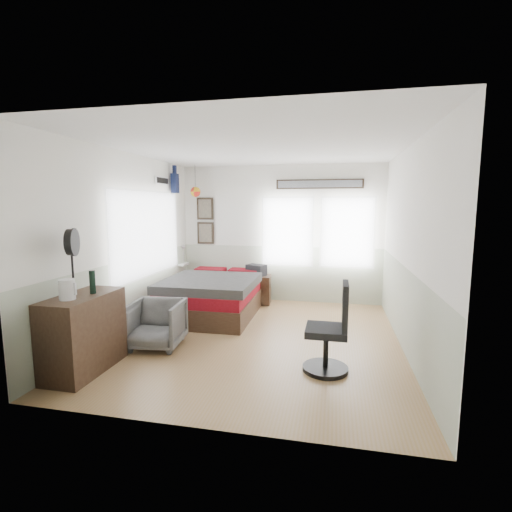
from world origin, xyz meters
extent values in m
cube|color=#A97E49|center=(0.00, 0.00, -0.01)|extent=(4.00, 4.50, 0.01)
cube|color=silver|center=(0.00, 2.25, 1.35)|extent=(4.00, 0.02, 2.70)
cube|color=silver|center=(0.00, -2.25, 1.35)|extent=(4.00, 0.02, 2.70)
cube|color=silver|center=(-2.00, 0.00, 1.35)|extent=(0.02, 4.50, 2.70)
cube|color=silver|center=(2.00, 0.00, 1.35)|extent=(0.02, 4.50, 2.70)
cube|color=white|center=(0.00, 0.00, 2.70)|extent=(4.00, 4.50, 0.02)
cube|color=#B4C1A3|center=(0.00, 2.24, 0.55)|extent=(4.00, 0.01, 1.10)
cube|color=#B4C1A3|center=(-1.99, 0.00, 0.55)|extent=(0.01, 4.50, 1.10)
cube|color=#B4C1A3|center=(1.99, 0.00, 0.55)|extent=(0.01, 4.50, 1.10)
cube|color=silver|center=(-1.96, 0.55, 1.45)|extent=(0.03, 2.20, 1.35)
cube|color=silver|center=(0.15, 2.21, 1.40)|extent=(0.95, 0.03, 1.30)
cube|color=silver|center=(1.30, 2.21, 1.40)|extent=(0.95, 0.03, 1.30)
cube|color=#2F2216|center=(-1.55, 2.21, 1.35)|extent=(0.35, 0.03, 0.45)
cube|color=#2F2216|center=(-1.55, 2.21, 1.85)|extent=(0.35, 0.03, 0.45)
cube|color=#7F7259|center=(-1.55, 2.20, 1.35)|extent=(0.27, 0.01, 0.37)
cube|color=#7F7259|center=(-1.55, 2.20, 1.85)|extent=(0.27, 0.01, 0.37)
cube|color=#2F2216|center=(0.75, 2.21, 2.32)|extent=(1.65, 0.03, 0.18)
cube|color=gray|center=(0.75, 2.20, 2.32)|extent=(1.58, 0.01, 0.13)
cube|color=white|center=(-1.97, 1.15, 2.35)|extent=(0.02, 0.48, 0.14)
sphere|color=red|center=(-1.65, 1.95, 2.18)|extent=(0.20, 0.20, 0.20)
cube|color=#342015|center=(-1.00, 1.09, 0.17)|extent=(1.48, 2.11, 0.33)
cube|color=maroon|center=(-1.00, 1.09, 0.43)|extent=(1.44, 2.07, 0.19)
cube|color=#464544|center=(-1.00, 0.86, 0.60)|extent=(1.54, 1.56, 0.15)
cube|color=maroon|center=(-1.35, 1.93, 0.60)|extent=(0.58, 0.36, 0.15)
cube|color=maroon|center=(-0.66, 1.93, 0.60)|extent=(0.58, 0.36, 0.15)
cube|color=#342015|center=(-1.74, -1.44, 0.45)|extent=(0.48, 1.00, 0.90)
imported|color=slate|center=(-1.27, -0.59, 0.32)|extent=(0.75, 0.76, 0.64)
cube|color=#342015|center=(-0.42, 1.92, 0.28)|extent=(0.59, 0.49, 0.56)
cylinder|color=black|center=(1.00, -0.88, 0.03)|extent=(0.53, 0.53, 0.05)
cylinder|color=black|center=(1.00, -0.88, 0.25)|extent=(0.06, 0.06, 0.40)
cube|color=#2B2C2E|center=(1.00, -0.88, 0.49)|extent=(0.47, 0.47, 0.08)
cube|color=#2B2C2E|center=(1.20, -0.88, 0.79)|extent=(0.06, 0.43, 0.53)
cylinder|color=silver|center=(-1.76, -1.65, 1.01)|extent=(0.17, 0.17, 0.22)
cube|color=silver|center=(-1.66, -1.65, 1.02)|extent=(0.02, 0.02, 0.13)
cylinder|color=black|center=(-1.66, -1.35, 1.03)|extent=(0.07, 0.07, 0.27)
cylinder|color=black|center=(-1.80, -1.49, 1.19)|extent=(0.02, 0.02, 0.59)
cylinder|color=black|center=(-1.80, -1.49, 1.51)|extent=(0.16, 0.30, 0.29)
cylinder|color=black|center=(-1.76, -1.49, 1.51)|extent=(0.13, 0.30, 0.31)
cube|color=black|center=(-0.42, 1.92, 0.66)|extent=(0.42, 0.36, 0.21)
camera|label=1|loc=(1.05, -5.06, 1.91)|focal=26.00mm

